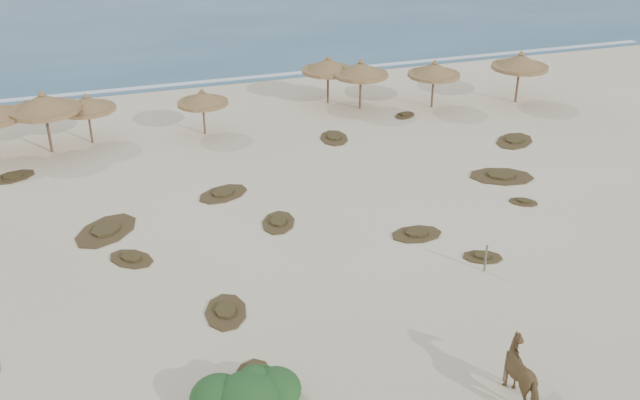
{
  "coord_description": "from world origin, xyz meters",
  "views": [
    {
      "loc": [
        -5.76,
        -18.67,
        13.69
      ],
      "look_at": [
        2.13,
        5.0,
        1.26
      ],
      "focal_mm": 40.0,
      "sensor_mm": 36.0,
      "label": 1
    }
  ],
  "objects": [
    {
      "name": "ground",
      "position": [
        0.0,
        0.0,
        0.0
      ],
      "size": [
        160.0,
        160.0,
        0.0
      ],
      "primitive_type": "plane",
      "color": "beige",
      "rests_on": "ground"
    },
    {
      "name": "foam_line",
      "position": [
        0.0,
        26.0,
        0.0
      ],
      "size": [
        70.0,
        0.6,
        0.01
      ],
      "primitive_type": "cube",
      "color": "silver",
      "rests_on": "ground"
    },
    {
      "name": "palapa_1",
      "position": [
        -6.09,
        17.41,
        2.06
      ],
      "size": [
        3.45,
        3.45,
        2.66
      ],
      "rotation": [
        0.0,
        0.0,
        0.25
      ],
      "color": "brown",
      "rests_on": "ground"
    },
    {
      "name": "palapa_2",
      "position": [
        -8.06,
        16.76,
        2.49
      ],
      "size": [
        3.86,
        3.86,
        3.21
      ],
      "rotation": [
        0.0,
        0.0,
        0.13
      ],
      "color": "brown",
      "rests_on": "ground"
    },
    {
      "name": "palapa_3",
      "position": [
        -0.37,
        16.81,
        1.95
      ],
      "size": [
        2.93,
        2.93,
        2.51
      ],
      "rotation": [
        0.0,
        0.0,
        -0.1
      ],
      "color": "brown",
      "rests_on": "ground"
    },
    {
      "name": "palapa_4",
      "position": [
        7.46,
        19.53,
        2.24
      ],
      "size": [
        3.6,
        3.6,
        2.89
      ],
      "rotation": [
        0.0,
        0.0,
        -0.18
      ],
      "color": "brown",
      "rests_on": "ground"
    },
    {
      "name": "palapa_5",
      "position": [
        8.91,
        18.01,
        2.3
      ],
      "size": [
        3.81,
        3.81,
        2.96
      ],
      "rotation": [
        0.0,
        0.0,
        0.23
      ],
      "color": "brown",
      "rests_on": "ground"
    },
    {
      "name": "palapa_6",
      "position": [
        12.97,
        16.91,
        2.2
      ],
      "size": [
        3.9,
        3.9,
        2.84
      ],
      "rotation": [
        0.0,
        0.0,
        0.36
      ],
      "color": "brown",
      "rests_on": "ground"
    },
    {
      "name": "palapa_7",
      "position": [
        18.14,
        16.19,
        2.41
      ],
      "size": [
        3.82,
        3.82,
        3.1
      ],
      "rotation": [
        0.0,
        0.0,
        -0.17
      ],
      "color": "brown",
      "rests_on": "ground"
    },
    {
      "name": "horse",
      "position": [
        4.36,
        -5.99,
        0.8
      ],
      "size": [
        0.9,
        1.91,
        1.6
      ],
      "primitive_type": "imported",
      "rotation": [
        0.0,
        0.0,
        3.12
      ],
      "color": "olive",
      "rests_on": "ground"
    },
    {
      "name": "fence_post_near",
      "position": [
        4.24,
        -5.25,
        0.53
      ],
      "size": [
        0.09,
        0.09,
        1.06
      ],
      "primitive_type": "cylinder",
      "rotation": [
        0.0,
        0.0,
        0.2
      ],
      "color": "#6F6253",
      "rests_on": "ground"
    },
    {
      "name": "fence_post_far",
      "position": [
        6.72,
        0.1,
        0.53
      ],
      "size": [
        0.09,
        0.09,
        1.06
      ],
      "primitive_type": "cylinder",
      "rotation": [
        0.0,
        0.0,
        -0.17
      ],
      "color": "#6F6253",
      "rests_on": "ground"
    },
    {
      "name": "bush",
      "position": [
        -2.96,
        -4.2,
        0.45
      ],
      "size": [
        3.05,
        2.68,
        1.36
      ],
      "rotation": [
        0.0,
        0.0,
        0.23
      ],
      "color": "#2B5B27",
      "rests_on": "ground"
    },
    {
      "name": "scrub_1",
      "position": [
        -6.0,
        7.43,
        0.05
      ],
      "size": [
        3.43,
        3.59,
        0.16
      ],
      "rotation": [
        0.0,
        0.0,
        0.89
      ],
      "color": "#4C3D21",
      "rests_on": "ground"
    },
    {
      "name": "scrub_2",
      "position": [
        -5.25,
        4.92,
        0.05
      ],
      "size": [
        2.14,
        2.17,
        0.16
      ],
      "rotation": [
        0.0,
        0.0,
        2.32
      ],
      "color": "#4C3D21",
      "rests_on": "ground"
    },
    {
      "name": "scrub_3",
      "position": [
        0.65,
        5.92,
        0.05
      ],
      "size": [
        1.99,
        2.38,
        0.16
      ],
      "rotation": [
        0.0,
        0.0,
        1.19
      ],
      "color": "#4C3D21",
      "rests_on": "ground"
    },
    {
      "name": "scrub_4",
      "position": [
        5.55,
        3.28,
        0.05
      ],
      "size": [
        2.1,
        1.39,
        0.16
      ],
      "rotation": [
        0.0,
        0.0,
        3.12
      ],
      "color": "#4C3D21",
      "rests_on": "ground"
    },
    {
      "name": "scrub_5",
      "position": [
        11.61,
        7.01,
        0.05
      ],
      "size": [
        3.47,
        2.85,
        0.16
      ],
      "rotation": [
        0.0,
        0.0,
        2.78
      ],
      "color": "#4C3D21",
      "rests_on": "ground"
    },
    {
      "name": "scrub_6",
      "position": [
        -9.76,
        14.06,
        0.05
      ],
      "size": [
        2.41,
        2.05,
        0.16
      ],
      "rotation": [
        0.0,
        0.0,
        0.43
      ],
      "color": "#4C3D21",
      "rests_on": "ground"
    },
    {
      "name": "scrub_7",
      "position": [
        5.89,
        13.99,
        0.05
      ],
      "size": [
        1.9,
        2.49,
        0.16
      ],
      "rotation": [
        0.0,
        0.0,
        1.35
      ],
      "color": "#4C3D21",
      "rests_on": "ground"
    },
    {
      "name": "scrub_9",
      "position": [
        -2.62,
        0.52,
        0.05
      ],
      "size": [
        1.76,
        2.34,
        0.16
      ],
      "rotation": [
        0.0,
        0.0,
        1.38
      ],
      "color": "#4C3D21",
      "rests_on": "ground"
    },
    {
      "name": "scrub_10",
      "position": [
        10.85,
        16.0,
        0.05
      ],
      "size": [
        1.74,
        1.63,
        0.16
      ],
      "rotation": [
        0.0,
        0.0,
        0.63
      ],
      "color": "#4C3D21",
      "rests_on": "ground"
    },
    {
      "name": "scrub_11",
      "position": [
        -2.56,
        -2.9,
        0.05
      ],
      "size": [
        1.71,
        2.02,
        0.16
      ],
      "rotation": [
        0.0,
        0.0,
        1.15
      ],
      "color": "#4C3D21",
      "rests_on": "ground"
    },
    {
      "name": "scrub_12",
      "position": [
        7.12,
        0.93,
        0.05
      ],
      "size": [
        1.74,
        1.46,
        0.16
      ],
      "rotation": [
        0.0,
        0.0,
        2.75
      ],
      "color": "#4C3D21",
      "rests_on": "ground"
    },
    {
      "name": "scrub_13",
      "position": [
        -0.93,
        9.25,
        0.05
      ],
      "size": [
        2.82,
        2.44,
        0.16
      ],
      "rotation": [
        0.0,
        0.0,
        0.45
      ],
      "color": "#4C3D21",
      "rests_on": "ground"
    },
    {
      "name": "scrub_14",
      "position": [
        11.1,
        4.4,
        0.05
      ],
      "size": [
        1.46,
        1.36,
        0.16
      ],
      "rotation": [
        0.0,
        0.0,
        2.51
      ],
      "color": "#4C3D21",
      "rests_on": "ground"
    },
    {
      "name": "scrub_15",
      "position": [
        14.59,
        10.65,
        0.05
      ],
      "size": [
        3.08,
        2.88,
        0.16
      ],
      "rotation": [
        0.0,
        0.0,
        0.63
      ],
      "color": "#4C3D21",
      "rests_on": "ground"
    }
  ]
}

